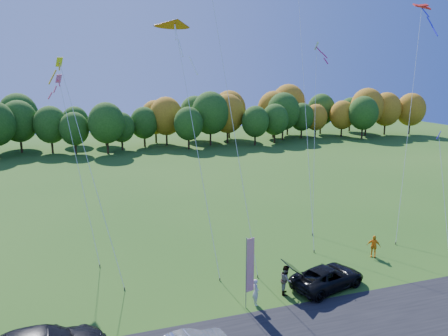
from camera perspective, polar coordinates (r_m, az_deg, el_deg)
name	(u,v)px	position (r m, az deg, el deg)	size (l,w,h in m)	color
ground	(255,302)	(27.56, 4.12, -17.04)	(160.00, 160.00, 0.00)	#214E14
tree_line	(137,149)	(78.81, -11.31, 2.42)	(116.00, 12.00, 10.00)	#1E4711
black_suv	(328,277)	(29.52, 13.39, -13.69)	(2.35, 5.10, 1.42)	black
person_tailgate_a	(256,292)	(26.91, 4.16, -15.84)	(0.59, 0.39, 1.62)	silver
person_tailgate_b	(286,280)	(28.24, 8.10, -14.24)	(0.90, 0.70, 1.85)	gray
person_east	(374,246)	(34.82, 18.95, -9.64)	(0.99, 0.41, 1.68)	orange
feather_flag	(249,265)	(25.80, 3.33, -12.47)	(0.57, 0.20, 4.39)	#999999
kite_delta_blue	(219,37)	(31.76, -0.71, 16.79)	(3.59, 11.35, 32.18)	#4C3F33
kite_parafoil_orange	(304,91)	(38.92, 10.45, 9.84)	(6.24, 13.94, 24.08)	#4C3F33
kite_delta_red	(193,126)	(30.91, -4.05, 5.46)	(2.92, 9.08, 18.66)	#4C3F33
kite_parafoil_rainbow	(410,116)	(40.79, 23.11, 6.22)	(8.61, 7.96, 19.92)	#4C3F33
kite_diamond_yellow	(90,170)	(30.16, -17.06, -0.22)	(3.61, 7.46, 14.84)	#4C3F33
kite_diamond_white	(315,134)	(39.91, 11.75, 4.35)	(4.34, 7.76, 16.64)	#4C3F33
kite_diamond_pink	(78,167)	(34.04, -18.52, 0.12)	(2.55, 7.25, 13.65)	#4C3F33
kite_diamond_blue_low	(444,192)	(38.27, 26.76, -2.82)	(2.69, 4.90, 9.14)	#4C3F33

